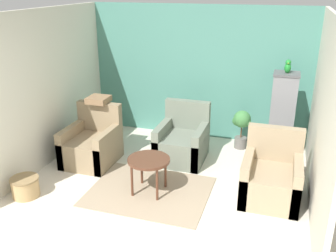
{
  "coord_description": "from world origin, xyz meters",
  "views": [
    {
      "loc": [
        1.56,
        -3.04,
        2.87
      ],
      "look_at": [
        0.0,
        1.85,
        0.87
      ],
      "focal_mm": 40.0,
      "sensor_mm": 36.0,
      "label": 1
    }
  ],
  "objects_px": {
    "coffee_table": "(149,163)",
    "wicker_basket": "(25,186)",
    "armchair_middle": "(182,142)",
    "parrot": "(288,67)",
    "armchair_left": "(92,145)",
    "potted_plant": "(242,124)",
    "birdcage": "(282,119)",
    "armchair_right": "(271,178)"
  },
  "relations": [
    {
      "from": "armchair_middle",
      "to": "parrot",
      "type": "xyz_separation_m",
      "value": [
        1.57,
        0.58,
        1.29
      ]
    },
    {
      "from": "wicker_basket",
      "to": "armchair_right",
      "type": "bearing_deg",
      "value": 17.08
    },
    {
      "from": "armchair_right",
      "to": "coffee_table",
      "type": "bearing_deg",
      "value": -167.24
    },
    {
      "from": "armchair_middle",
      "to": "wicker_basket",
      "type": "bearing_deg",
      "value": -134.33
    },
    {
      "from": "parrot",
      "to": "wicker_basket",
      "type": "bearing_deg",
      "value": -144.26
    },
    {
      "from": "armchair_left",
      "to": "potted_plant",
      "type": "relative_size",
      "value": 1.33
    },
    {
      "from": "potted_plant",
      "to": "armchair_left",
      "type": "bearing_deg",
      "value": -150.17
    },
    {
      "from": "armchair_left",
      "to": "armchair_right",
      "type": "xyz_separation_m",
      "value": [
        2.92,
        -0.26,
        0.0
      ]
    },
    {
      "from": "birdcage",
      "to": "parrot",
      "type": "bearing_deg",
      "value": 90.0
    },
    {
      "from": "parrot",
      "to": "potted_plant",
      "type": "xyz_separation_m",
      "value": [
        -0.68,
        0.18,
        -1.13
      ]
    },
    {
      "from": "coffee_table",
      "to": "wicker_basket",
      "type": "height_order",
      "value": "coffee_table"
    },
    {
      "from": "armchair_left",
      "to": "wicker_basket",
      "type": "bearing_deg",
      "value": -106.64
    },
    {
      "from": "parrot",
      "to": "potted_plant",
      "type": "distance_m",
      "value": 1.33
    },
    {
      "from": "coffee_table",
      "to": "potted_plant",
      "type": "relative_size",
      "value": 0.85
    },
    {
      "from": "armchair_right",
      "to": "birdcage",
      "type": "xyz_separation_m",
      "value": [
        0.06,
        1.4,
        0.4
      ]
    },
    {
      "from": "armchair_right",
      "to": "armchair_middle",
      "type": "xyz_separation_m",
      "value": [
        -1.51,
        0.82,
        0.0
      ]
    },
    {
      "from": "parrot",
      "to": "birdcage",
      "type": "bearing_deg",
      "value": -90.0
    },
    {
      "from": "armchair_left",
      "to": "armchair_middle",
      "type": "bearing_deg",
      "value": 21.62
    },
    {
      "from": "potted_plant",
      "to": "wicker_basket",
      "type": "distance_m",
      "value": 3.75
    },
    {
      "from": "parrot",
      "to": "wicker_basket",
      "type": "height_order",
      "value": "parrot"
    },
    {
      "from": "armchair_left",
      "to": "potted_plant",
      "type": "distance_m",
      "value": 2.66
    },
    {
      "from": "coffee_table",
      "to": "armchair_right",
      "type": "relative_size",
      "value": 0.63
    },
    {
      "from": "birdcage",
      "to": "armchair_middle",
      "type": "bearing_deg",
      "value": -159.68
    },
    {
      "from": "armchair_right",
      "to": "birdcage",
      "type": "height_order",
      "value": "birdcage"
    },
    {
      "from": "birdcage",
      "to": "potted_plant",
      "type": "relative_size",
      "value": 2.09
    },
    {
      "from": "coffee_table",
      "to": "wicker_basket",
      "type": "relative_size",
      "value": 1.53
    },
    {
      "from": "armchair_left",
      "to": "parrot",
      "type": "xyz_separation_m",
      "value": [
        2.98,
        1.14,
        1.29
      ]
    },
    {
      "from": "parrot",
      "to": "potted_plant",
      "type": "relative_size",
      "value": 0.31
    },
    {
      "from": "coffee_table",
      "to": "birdcage",
      "type": "bearing_deg",
      "value": 45.86
    },
    {
      "from": "birdcage",
      "to": "wicker_basket",
      "type": "bearing_deg",
      "value": -144.28
    },
    {
      "from": "armchair_left",
      "to": "armchair_middle",
      "type": "height_order",
      "value": "same"
    },
    {
      "from": "armchair_left",
      "to": "potted_plant",
      "type": "xyz_separation_m",
      "value": [
        2.3,
        1.32,
        0.16
      ]
    },
    {
      "from": "birdcage",
      "to": "potted_plant",
      "type": "xyz_separation_m",
      "value": [
        -0.68,
        0.18,
        -0.24
      ]
    },
    {
      "from": "potted_plant",
      "to": "wicker_basket",
      "type": "bearing_deg",
      "value": -135.96
    },
    {
      "from": "armchair_left",
      "to": "armchair_right",
      "type": "distance_m",
      "value": 2.94
    },
    {
      "from": "armchair_middle",
      "to": "parrot",
      "type": "distance_m",
      "value": 2.11
    },
    {
      "from": "armchair_left",
      "to": "birdcage",
      "type": "height_order",
      "value": "birdcage"
    },
    {
      "from": "birdcage",
      "to": "parrot",
      "type": "xyz_separation_m",
      "value": [
        0.0,
        0.0,
        0.89
      ]
    },
    {
      "from": "parrot",
      "to": "potted_plant",
      "type": "bearing_deg",
      "value": 165.16
    },
    {
      "from": "coffee_table",
      "to": "potted_plant",
      "type": "distance_m",
      "value": 2.22
    },
    {
      "from": "coffee_table",
      "to": "armchair_left",
      "type": "distance_m",
      "value": 1.42
    },
    {
      "from": "armchair_left",
      "to": "wicker_basket",
      "type": "distance_m",
      "value": 1.34
    }
  ]
}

